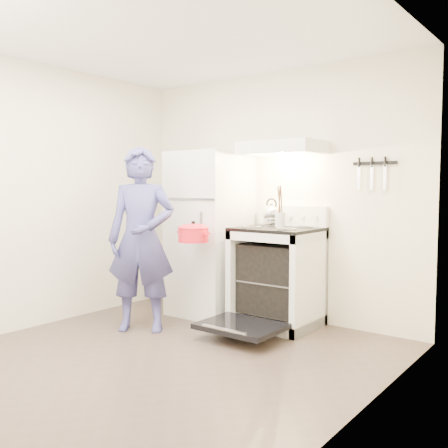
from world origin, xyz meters
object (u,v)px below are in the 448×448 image
(tea_kettle, at_px, (271,212))
(person, at_px, (141,239))
(stove_body, at_px, (277,278))
(refrigerator, at_px, (210,233))
(dutch_oven, at_px, (193,235))

(tea_kettle, bearing_deg, person, -124.92)
(stove_body, distance_m, person, 1.34)
(refrigerator, height_order, tea_kettle, refrigerator)
(stove_body, height_order, dutch_oven, dutch_oven)
(dutch_oven, bearing_deg, stove_body, 47.18)
(person, bearing_deg, stove_body, 10.39)
(tea_kettle, bearing_deg, stove_body, -44.54)
(stove_body, bearing_deg, dutch_oven, -132.82)
(tea_kettle, bearing_deg, refrigerator, -162.49)
(refrigerator, bearing_deg, tea_kettle, 17.51)
(dutch_oven, bearing_deg, person, -141.10)
(tea_kettle, bearing_deg, dutch_oven, -115.85)
(stove_body, distance_m, tea_kettle, 0.67)
(stove_body, relative_size, dutch_oven, 2.60)
(tea_kettle, xyz_separation_m, person, (-0.75, -1.07, -0.23))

